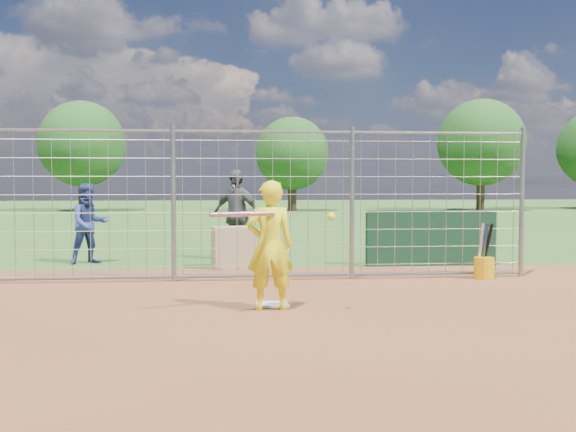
{
  "coord_description": "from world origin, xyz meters",
  "views": [
    {
      "loc": [
        -0.56,
        -8.74,
        1.66
      ],
      "look_at": [
        0.3,
        0.8,
        1.15
      ],
      "focal_mm": 40.0,
      "sensor_mm": 36.0,
      "label": 1
    }
  ],
  "objects": [
    {
      "name": "bucket_with_bats",
      "position": [
        3.74,
        1.76,
        0.25
      ],
      "size": [
        0.34,
        0.39,
        0.97
      ],
      "color": "#DDA50B",
      "rests_on": "ground"
    },
    {
      "name": "equipment_bin",
      "position": [
        -0.5,
        3.61,
        0.4
      ],
      "size": [
        0.89,
        0.69,
        0.8
      ],
      "primitive_type": "cube",
      "rotation": [
        0.0,
        0.0,
        0.19
      ],
      "color": "tan",
      "rests_on": "ground"
    },
    {
      "name": "infield_dirt",
      "position": [
        0.0,
        -3.0,
        0.01
      ],
      "size": [
        18.0,
        18.0,
        0.0
      ],
      "primitive_type": "plane",
      "color": "brown",
      "rests_on": "ground"
    },
    {
      "name": "tree_line",
      "position": [
        3.13,
        28.13,
        3.71
      ],
      "size": [
        44.66,
        6.72,
        6.48
      ],
      "color": "#3F2B19",
      "rests_on": "ground"
    },
    {
      "name": "dugout_wall",
      "position": [
        3.4,
        3.6,
        0.55
      ],
      "size": [
        2.6,
        0.2,
        1.1
      ],
      "primitive_type": "cube",
      "color": "#11381E",
      "rests_on": "ground"
    },
    {
      "name": "bystander_b",
      "position": [
        -0.44,
        4.9,
        0.96
      ],
      "size": [
        1.2,
        1.02,
        1.93
      ],
      "primitive_type": "imported",
      "rotation": [
        0.0,
        0.0,
        -0.59
      ],
      "color": "#4F4F53",
      "rests_on": "ground"
    },
    {
      "name": "home_plate",
      "position": [
        0.0,
        -0.2,
        0.01
      ],
      "size": [
        0.43,
        0.43,
        0.02
      ],
      "primitive_type": "cube",
      "color": "silver",
      "rests_on": "ground"
    },
    {
      "name": "ground",
      "position": [
        0.0,
        0.0,
        0.0
      ],
      "size": [
        100.0,
        100.0,
        0.0
      ],
      "primitive_type": "plane",
      "color": "#2D591E",
      "rests_on": "ground"
    },
    {
      "name": "equipment_in_play",
      "position": [
        -0.14,
        -0.82,
        1.26
      ],
      "size": [
        1.56,
        0.37,
        0.12
      ],
      "color": "silver",
      "rests_on": "ground"
    },
    {
      "name": "backstop_fence",
      "position": [
        0.0,
        2.0,
        1.26
      ],
      "size": [
        9.08,
        0.08,
        2.6
      ],
      "color": "gray",
      "rests_on": "ground"
    },
    {
      "name": "bystander_a",
      "position": [
        -3.42,
        4.58,
        0.82
      ],
      "size": [
        0.99,
        0.92,
        1.63
      ],
      "primitive_type": "imported",
      "rotation": [
        0.0,
        0.0,
        0.5
      ],
      "color": "navy",
      "rests_on": "ground"
    },
    {
      "name": "batter",
      "position": [
        -0.06,
        -0.53,
        0.84
      ],
      "size": [
        0.64,
        0.44,
        1.68
      ],
      "primitive_type": "imported",
      "rotation": [
        0.0,
        0.0,
        3.21
      ],
      "color": "#F8F115",
      "rests_on": "ground"
    }
  ]
}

